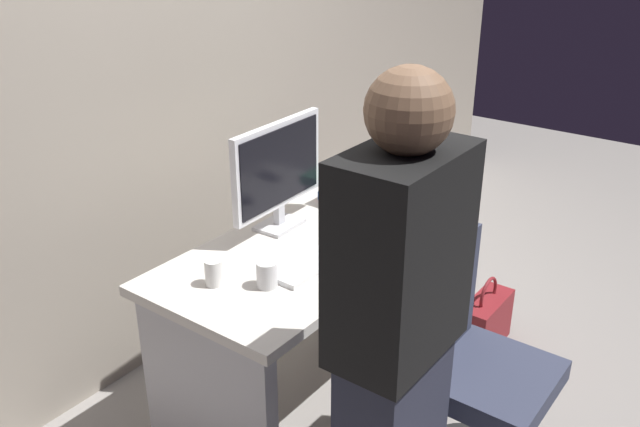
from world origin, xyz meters
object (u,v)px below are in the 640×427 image
office_chair (472,379)px  keyboard (317,260)px  book_stack (342,189)px  handbag (485,322)px  cell_phone (419,216)px  cup_near_keyboard (267,274)px  monitor (278,170)px  mouse (362,233)px  desk (310,295)px  cup_by_monitor (214,272)px  person_at_desk (396,350)px

office_chair → keyboard: (-0.09, 0.63, 0.32)m
book_stack → handbag: (0.35, -0.62, -0.66)m
office_chair → cell_phone: 0.80m
office_chair → handbag: (0.81, 0.28, -0.29)m
cell_phone → cup_near_keyboard: bearing=151.1°
monitor → handbag: bearing=-42.5°
monitor → keyboard: 0.44m
book_stack → monitor: bearing=172.2°
mouse → cup_near_keyboard: (-0.54, 0.05, 0.03)m
mouse → handbag: bearing=-29.1°
keyboard → cell_phone: 0.61m
desk → mouse: size_ratio=13.38×
cup_near_keyboard → monitor: bearing=34.7°
office_chair → cell_phone: office_chair is taller
book_stack → mouse: bearing=-132.2°
mouse → cup_by_monitor: (-0.64, 0.21, 0.03)m
desk → cup_by_monitor: bearing=169.7°
office_chair → book_stack: office_chair is taller
cup_by_monitor → cell_phone: cup_by_monitor is taller
monitor → cell_phone: (0.44, -0.42, -0.25)m
mouse → monitor: bearing=111.0°
desk → cell_phone: cell_phone is taller
office_chair → cup_near_keyboard: (-0.33, 0.66, 0.36)m
handbag → mouse: bearing=150.9°
office_chair → keyboard: office_chair is taller
desk → monitor: (0.06, 0.21, 0.49)m
office_chair → mouse: (0.20, 0.62, 0.33)m
person_at_desk → cup_by_monitor: person_at_desk is taller
cup_near_keyboard → cell_phone: cup_near_keyboard is taller
book_stack → office_chair: bearing=-117.0°
mouse → cup_by_monitor: cup_by_monitor is taller
keyboard → mouse: mouse is taller
cell_phone → handbag: size_ratio=0.38×
monitor → book_stack: size_ratio=2.56×
keyboard → cell_phone: keyboard is taller
mouse → person_at_desk: bearing=-140.8°
handbag → person_at_desk: bearing=-169.2°
office_chair → monitor: (0.08, 0.95, 0.56)m
cell_phone → person_at_desk: bearing=-173.8°
cup_by_monitor → handbag: 1.50m
person_at_desk → mouse: bearing=39.2°
monitor → cell_phone: bearing=-43.9°
desk → cell_phone: size_ratio=9.29×
person_at_desk → keyboard: bearing=54.2°
office_chair → keyboard: size_ratio=2.19×
desk → book_stack: bearing=19.2°
cup_by_monitor → handbag: size_ratio=0.26×
desk → keyboard: size_ratio=3.11×
mouse → cup_by_monitor: size_ratio=1.02×
mouse → cell_phone: size_ratio=0.69×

